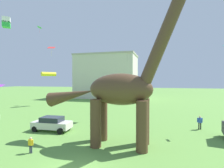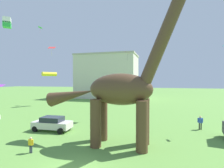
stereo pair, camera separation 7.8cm
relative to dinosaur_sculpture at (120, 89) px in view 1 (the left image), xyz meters
The scene contains 10 objects.
dinosaur_sculpture is the anchor object (origin of this frame).
parked_sedan_left 9.40m from the dinosaur_sculpture, 165.11° to the left, with size 4.30×2.04×1.55m.
person_strolling_adult 8.20m from the dinosaur_sculpture, 151.34° to the right, with size 0.46×0.20×1.23m.
person_vendor_side 11.21m from the dinosaur_sculpture, 42.59° to the left, with size 0.58×0.25×1.54m.
kite_near_high 12.96m from the dinosaur_sculpture, 152.19° to the left, with size 1.06×0.88×1.21m.
kite_drifting 19.36m from the dinosaur_sculpture, 165.10° to the left, with size 1.33×1.33×1.35m.
kite_mid_right 11.70m from the dinosaur_sculpture, 97.17° to the left, with size 0.88×1.11×1.29m.
kite_trailing 24.10m from the dinosaur_sculpture, 144.88° to the left, with size 1.10×1.16×1.23m.
kite_mid_center 28.27m from the dinosaur_sculpture, 137.54° to the left, with size 3.32×3.20×0.94m.
background_building_block 40.75m from the dinosaur_sculpture, 108.80° to the left, with size 18.77×11.34×13.69m.
Camera 1 is at (5.09, -9.05, 5.63)m, focal length 27.83 mm.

